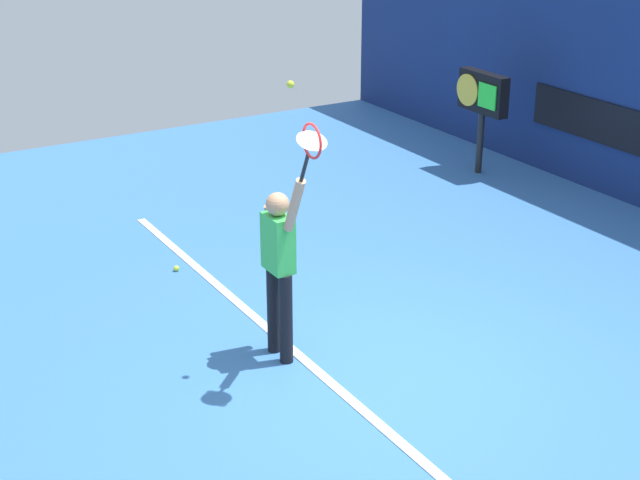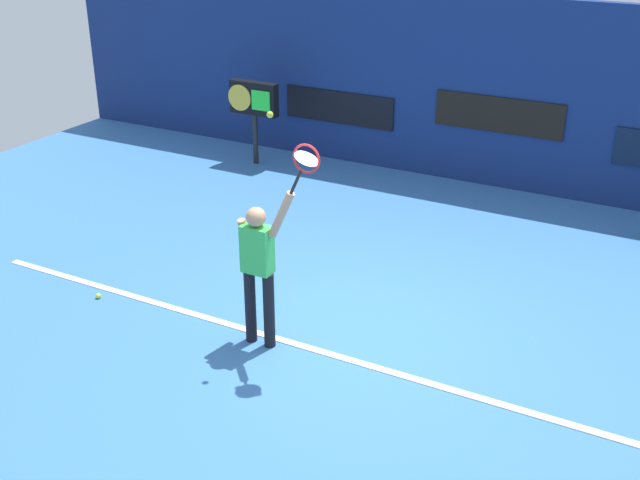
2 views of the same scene
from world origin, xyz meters
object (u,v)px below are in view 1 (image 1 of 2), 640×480
(tennis_player, at_px, (279,261))
(tennis_ball, at_px, (290,84))
(scoreboard_clock, at_px, (482,96))
(spare_ball, at_px, (176,268))
(tennis_racket, at_px, (311,144))

(tennis_player, xyz_separation_m, tennis_ball, (0.17, 0.05, 1.71))
(scoreboard_clock, bearing_deg, spare_ball, -78.89)
(tennis_racket, bearing_deg, scoreboard_clock, 127.43)
(tennis_racket, bearing_deg, tennis_player, 179.60)
(tennis_ball, bearing_deg, tennis_racket, -6.68)
(tennis_racket, xyz_separation_m, scoreboard_clock, (-4.07, 5.31, -1.13))
(spare_ball, bearing_deg, tennis_racket, 1.64)
(tennis_racket, relative_size, spare_ball, 9.11)
(tennis_player, distance_m, tennis_racket, 1.43)
(tennis_ball, height_order, spare_ball, tennis_ball)
(tennis_player, relative_size, scoreboard_clock, 1.27)
(tennis_player, distance_m, spare_ball, 2.59)
(tennis_ball, distance_m, scoreboard_clock, 6.58)
(tennis_player, bearing_deg, tennis_racket, -0.40)
(tennis_racket, height_order, tennis_ball, tennis_ball)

